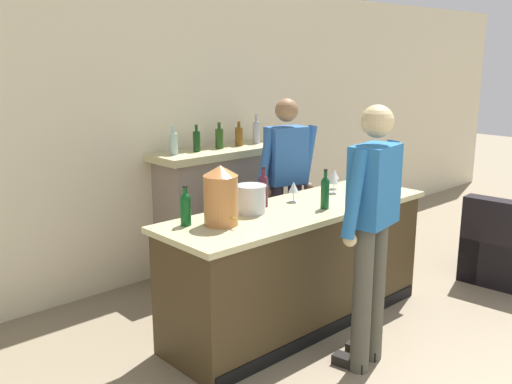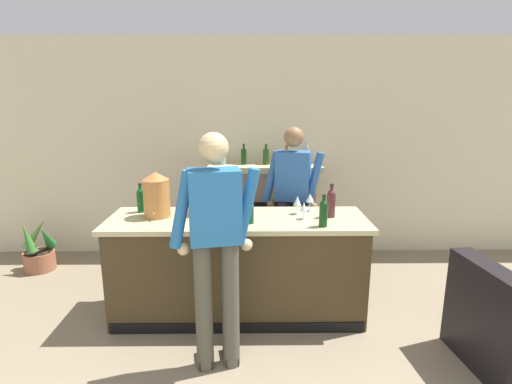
# 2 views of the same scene
# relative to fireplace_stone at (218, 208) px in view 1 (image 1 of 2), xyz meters

# --- Properties ---
(wall_back_panel) EXTENTS (12.00, 0.07, 2.75)m
(wall_back_panel) POSITION_rel_fireplace_stone_xyz_m (-0.25, 0.26, 0.75)
(wall_back_panel) COLOR beige
(wall_back_panel) RESTS_ON ground_plane
(bar_counter) EXTENTS (2.35, 0.75, 0.95)m
(bar_counter) POSITION_rel_fireplace_stone_xyz_m (-0.29, -1.36, -0.14)
(bar_counter) COLOR #3E301B
(bar_counter) RESTS_ON ground_plane
(fireplace_stone) EXTENTS (1.38, 0.52, 1.52)m
(fireplace_stone) POSITION_rel_fireplace_stone_xyz_m (0.00, 0.00, 0.00)
(fireplace_stone) COLOR gray
(fireplace_stone) RESTS_ON ground_plane
(armchair_black) EXTENTS (0.88, 0.84, 0.83)m
(armchair_black) POSITION_rel_fireplace_stone_xyz_m (1.84, -2.15, -0.35)
(armchair_black) COLOR black
(armchair_black) RESTS_ON ground_plane
(person_customer) EXTENTS (0.65, 0.35, 1.80)m
(person_customer) POSITION_rel_fireplace_stone_xyz_m (-0.42, -2.13, 0.37)
(person_customer) COLOR #4A493B
(person_customer) RESTS_ON ground_plane
(person_bartender) EXTENTS (0.65, 0.37, 1.72)m
(person_bartender) POSITION_rel_fireplace_stone_xyz_m (0.28, -0.66, 0.33)
(person_bartender) COLOR #38313E
(person_bartender) RESTS_ON ground_plane
(copper_dispenser) EXTENTS (0.24, 0.28, 0.42)m
(copper_dispenser) POSITION_rel_fireplace_stone_xyz_m (-1.02, -1.31, 0.54)
(copper_dispenser) COLOR #B9733B
(copper_dispenser) RESTS_ON bar_counter
(ice_bucket_steel) EXTENTS (0.23, 0.23, 0.21)m
(ice_bucket_steel) POSITION_rel_fireplace_stone_xyz_m (-0.67, -1.23, 0.44)
(ice_bucket_steel) COLOR silver
(ice_bucket_steel) RESTS_ON bar_counter
(wine_bottle_port_short) EXTENTS (0.07, 0.07, 0.28)m
(wine_bottle_port_short) POSITION_rel_fireplace_stone_xyz_m (-1.21, -1.16, 0.46)
(wine_bottle_port_short) COLOR #0D4C1C
(wine_bottle_port_short) RESTS_ON bar_counter
(wine_bottle_merlot_tall) EXTENTS (0.07, 0.07, 0.28)m
(wine_bottle_merlot_tall) POSITION_rel_fireplace_stone_xyz_m (0.45, -1.61, 0.46)
(wine_bottle_merlot_tall) COLOR #113713
(wine_bottle_merlot_tall) RESTS_ON bar_counter
(wine_bottle_cabernet_heavy) EXTENTS (0.08, 0.08, 0.31)m
(wine_bottle_cabernet_heavy) POSITION_rel_fireplace_stone_xyz_m (0.56, -1.34, 0.47)
(wine_bottle_cabernet_heavy) COLOR #4A2326
(wine_bottle_cabernet_heavy) RESTS_ON bar_counter
(wine_bottle_rose_blush) EXTENTS (0.07, 0.07, 0.31)m
(wine_bottle_rose_blush) POSITION_rel_fireplace_stone_xyz_m (-0.48, -1.16, 0.47)
(wine_bottle_rose_blush) COLOR #501C2B
(wine_bottle_rose_blush) RESTS_ON bar_counter
(wine_bottle_riesling_slim) EXTENTS (0.06, 0.06, 0.31)m
(wine_bottle_riesling_slim) POSITION_rel_fireplace_stone_xyz_m (-0.17, -1.52, 0.47)
(wine_bottle_riesling_slim) COLOR #0E4621
(wine_bottle_riesling_slim) RESTS_ON bar_counter
(wine_glass_front_right) EXTENTS (0.07, 0.07, 0.15)m
(wine_glass_front_right) POSITION_rel_fireplace_stone_xyz_m (0.31, -1.40, 0.44)
(wine_glass_front_right) COLOR silver
(wine_glass_front_right) RESTS_ON bar_counter
(wine_glass_mid_counter) EXTENTS (0.07, 0.07, 0.17)m
(wine_glass_mid_counter) POSITION_rel_fireplace_stone_xyz_m (0.27, -1.24, 0.45)
(wine_glass_mid_counter) COLOR silver
(wine_glass_mid_counter) RESTS_ON bar_counter
(wine_glass_front_left) EXTENTS (0.08, 0.08, 0.17)m
(wine_glass_front_left) POSITION_rel_fireplace_stone_xyz_m (0.40, -1.13, 0.45)
(wine_glass_front_left) COLOR silver
(wine_glass_front_left) RESTS_ON bar_counter
(wine_glass_near_bucket) EXTENTS (0.08, 0.08, 0.16)m
(wine_glass_near_bucket) POSITION_rel_fireplace_stone_xyz_m (-0.20, -1.21, 0.45)
(wine_glass_near_bucket) COLOR silver
(wine_glass_near_bucket) RESTS_ON bar_counter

